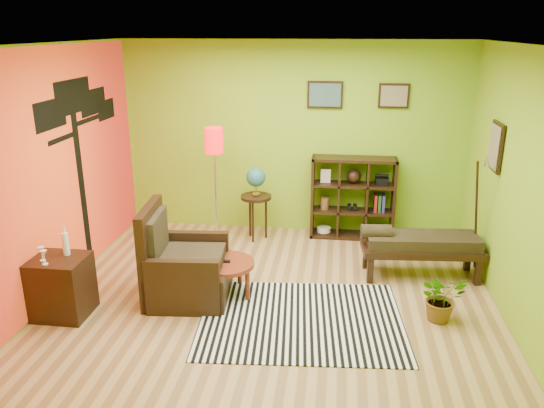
# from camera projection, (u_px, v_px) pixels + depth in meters

# --- Properties ---
(ground) EXTENTS (5.00, 5.00, 0.00)m
(ground) POSITION_uv_depth(u_px,v_px,m) (273.00, 299.00, 6.07)
(ground) COLOR tan
(ground) RESTS_ON ground
(room_shell) EXTENTS (5.04, 4.54, 2.82)m
(room_shell) POSITION_uv_depth(u_px,v_px,m) (265.00, 144.00, 5.52)
(room_shell) COLOR #81B31D
(room_shell) RESTS_ON ground
(zebra_rug) EXTENTS (2.26, 1.81, 0.01)m
(zebra_rug) POSITION_uv_depth(u_px,v_px,m) (301.00, 319.00, 5.64)
(zebra_rug) COLOR white
(zebra_rug) RESTS_ON ground
(coffee_table) EXTENTS (0.67, 0.67, 0.43)m
(coffee_table) POSITION_uv_depth(u_px,v_px,m) (225.00, 266.00, 6.07)
(coffee_table) COLOR maroon
(coffee_table) RESTS_ON ground
(armchair) EXTENTS (0.98, 0.99, 1.10)m
(armchair) POSITION_uv_depth(u_px,v_px,m) (183.00, 270.00, 6.02)
(armchair) COLOR black
(armchair) RESTS_ON ground
(side_cabinet) EXTENTS (0.56, 0.51, 0.97)m
(side_cabinet) POSITION_uv_depth(u_px,v_px,m) (62.00, 286.00, 5.65)
(side_cabinet) COLOR black
(side_cabinet) RESTS_ON ground
(floor_lamp) EXTENTS (0.26, 0.26, 1.69)m
(floor_lamp) POSITION_uv_depth(u_px,v_px,m) (214.00, 151.00, 7.10)
(floor_lamp) COLOR silver
(floor_lamp) RESTS_ON ground
(globe_table) EXTENTS (0.44, 0.44, 1.08)m
(globe_table) POSITION_uv_depth(u_px,v_px,m) (256.00, 185.00, 7.54)
(globe_table) COLOR black
(globe_table) RESTS_ON ground
(cube_shelf) EXTENTS (1.20, 0.35, 1.20)m
(cube_shelf) POSITION_uv_depth(u_px,v_px,m) (354.00, 198.00, 7.68)
(cube_shelf) COLOR black
(cube_shelf) RESTS_ON ground
(bench) EXTENTS (1.50, 0.64, 0.68)m
(bench) POSITION_uv_depth(u_px,v_px,m) (419.00, 244.00, 6.49)
(bench) COLOR black
(bench) RESTS_ON ground
(potted_plant) EXTENTS (0.62, 0.65, 0.41)m
(potted_plant) POSITION_uv_depth(u_px,v_px,m) (441.00, 302.00, 5.58)
(potted_plant) COLOR #26661E
(potted_plant) RESTS_ON ground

